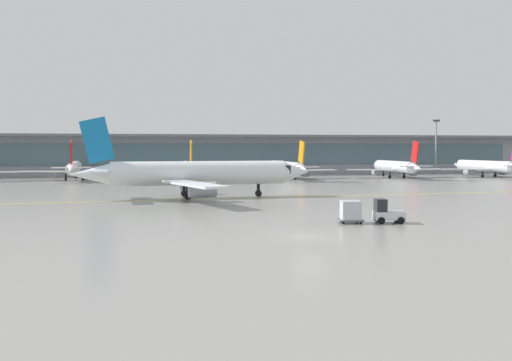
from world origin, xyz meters
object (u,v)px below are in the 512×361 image
(gate_airplane_2, at_px, (188,168))
(baggage_tug, at_px, (386,213))
(taxiing_regional_jet, at_px, (197,174))
(cargo_dolly_lead, at_px, (350,211))
(gate_airplane_1, at_px, (74,168))
(gate_airplane_4, at_px, (395,167))
(gate_airplane_5, at_px, (486,166))
(apron_light_mast_1, at_px, (436,144))
(gate_airplane_3, at_px, (286,168))

(gate_airplane_2, xyz_separation_m, baggage_tug, (13.61, -64.05, -1.48))
(gate_airplane_2, bearing_deg, baggage_tug, -168.26)
(taxiing_regional_jet, height_order, cargo_dolly_lead, taxiing_regional_jet)
(gate_airplane_1, height_order, gate_airplane_2, same)
(gate_airplane_4, xyz_separation_m, baggage_tug, (-30.93, -63.76, -1.48))
(gate_airplane_2, height_order, gate_airplane_4, same)
(gate_airplane_2, distance_m, taxiing_regional_jet, 38.22)
(gate_airplane_5, relative_size, apron_light_mast_1, 1.79)
(gate_airplane_2, xyz_separation_m, gate_airplane_4, (44.54, -0.28, 0.00))
(gate_airplane_3, height_order, apron_light_mast_1, apron_light_mast_1)
(taxiing_regional_jet, bearing_deg, gate_airplane_2, 84.99)
(gate_airplane_5, distance_m, baggage_tug, 81.78)
(gate_airplane_5, distance_m, taxiing_regional_jet, 76.37)
(gate_airplane_2, distance_m, baggage_tug, 65.49)
(gate_airplane_3, xyz_separation_m, apron_light_mast_1, (41.41, 13.68, 5.00))
(gate_airplane_1, bearing_deg, apron_light_mast_1, -89.80)
(gate_airplane_2, bearing_deg, apron_light_mast_1, -78.24)
(gate_airplane_2, relative_size, gate_airplane_5, 1.00)
(apron_light_mast_1, bearing_deg, gate_airplane_3, -161.72)
(gate_airplane_4, height_order, cargo_dolly_lead, gate_airplane_4)
(cargo_dolly_lead, bearing_deg, apron_light_mast_1, 64.82)
(gate_airplane_4, relative_size, cargo_dolly_lead, 10.32)
(baggage_tug, height_order, cargo_dolly_lead, baggage_tug)
(gate_airplane_3, distance_m, apron_light_mast_1, 43.90)
(gate_airplane_1, distance_m, gate_airplane_2, 23.11)
(gate_airplane_4, relative_size, gate_airplane_5, 1.00)
(gate_airplane_5, distance_m, cargo_dolly_lead, 83.44)
(baggage_tug, relative_size, cargo_dolly_lead, 1.20)
(gate_airplane_3, xyz_separation_m, baggage_tug, (-6.59, -63.47, -1.48))
(gate_airplane_2, bearing_deg, gate_airplane_1, 78.28)
(gate_airplane_3, relative_size, gate_airplane_5, 1.00)
(gate_airplane_1, distance_m, taxiing_regional_jet, 47.99)
(gate_airplane_3, height_order, taxiing_regional_jet, taxiing_regional_jet)
(gate_airplane_1, bearing_deg, baggage_tug, -157.72)
(taxiing_regional_jet, relative_size, cargo_dolly_lead, 13.54)
(apron_light_mast_1, bearing_deg, gate_airplane_2, -167.99)
(gate_airplane_4, bearing_deg, taxiing_regional_jet, 131.21)
(baggage_tug, bearing_deg, gate_airplane_2, 110.49)
(gate_airplane_2, relative_size, apron_light_mast_1, 1.78)
(gate_airplane_5, relative_size, baggage_tug, 8.61)
(cargo_dolly_lead, xyz_separation_m, apron_light_mast_1, (51.11, 76.69, 6.32))
(gate_airplane_1, height_order, gate_airplane_5, same)
(gate_airplane_2, height_order, apron_light_mast_1, apron_light_mast_1)
(gate_airplane_1, height_order, gate_airplane_3, same)
(gate_airplane_3, distance_m, cargo_dolly_lead, 63.76)
(gate_airplane_1, relative_size, gate_airplane_3, 1.00)
(gate_airplane_1, relative_size, gate_airplane_4, 1.00)
(gate_airplane_1, height_order, apron_light_mast_1, apron_light_mast_1)
(gate_airplane_3, bearing_deg, taxiing_regional_jet, 146.27)
(apron_light_mast_1, bearing_deg, gate_airplane_1, -174.23)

